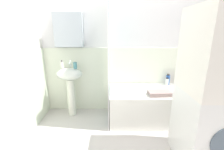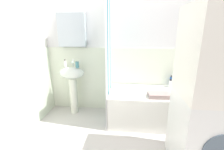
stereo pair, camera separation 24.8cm
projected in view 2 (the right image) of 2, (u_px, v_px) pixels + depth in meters
name	position (u px, v px, depth m)	size (l,w,h in m)	color
wall_back_tiled	(128.00, 51.00, 2.77)	(3.60, 0.18, 2.40)	silver
wall_left_tiled	(13.00, 60.00, 2.04)	(0.07, 1.81, 2.40)	silver
sink	(73.00, 80.00, 2.78)	(0.44, 0.34, 0.87)	silver
faucet	(73.00, 63.00, 2.78)	(0.03, 0.12, 0.12)	silver
soap_dispenser	(65.00, 64.00, 2.75)	(0.05, 0.05, 0.13)	white
toothbrush_cup	(77.00, 65.00, 2.67)	(0.06, 0.06, 0.11)	teal
bathtub	(152.00, 107.00, 2.59)	(1.41, 0.71, 0.53)	white
shower_curtain	(109.00, 63.00, 2.46)	(0.01, 0.71, 2.00)	white
lotion_bottle	(186.00, 83.00, 2.71)	(0.05, 0.05, 0.18)	#277154
conditioner_bottle	(180.00, 83.00, 2.70)	(0.07, 0.07, 0.19)	#C44A72
shampoo_bottle	(171.00, 82.00, 2.73)	(0.07, 0.07, 0.20)	#2456A6
body_wash_bottle	(170.00, 84.00, 2.72)	(0.06, 0.06, 0.15)	white
towel_folded	(160.00, 95.00, 2.31)	(0.35, 0.20, 0.06)	gray
washer_dryer_stack	(212.00, 96.00, 1.54)	(0.63, 0.62, 1.73)	silver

